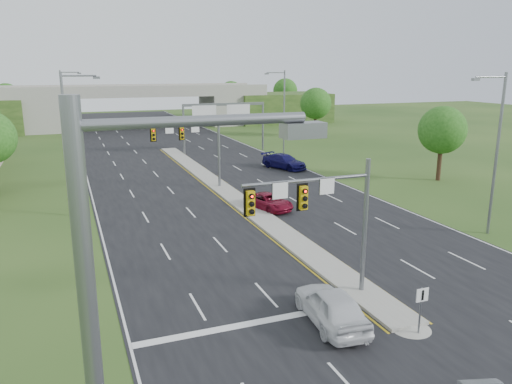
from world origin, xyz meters
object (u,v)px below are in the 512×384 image
object	(u,v)px
signal_mast_near	(326,209)
car_far_b	(284,161)
overpass	(137,109)
car_white	(331,306)
sign_gantry	(223,114)
car_far_a	(269,202)
signal_mast_far	(196,140)
keep_right_sign	(421,303)

from	to	relation	value
signal_mast_near	car_far_b	size ratio (longest dim) A/B	1.23
car_far_b	overpass	bearing A→B (deg)	77.58
signal_mast_near	car_white	bearing A→B (deg)	-109.96
sign_gantry	overpass	xyz separation A→B (m)	(-6.68, 35.08, -1.69)
overpass	car_white	xyz separation A→B (m)	(-3.06, -82.26, -2.68)
car_far_a	car_white	bearing A→B (deg)	-120.54
car_white	car_far_a	bearing A→B (deg)	-98.72
overpass	sign_gantry	bearing A→B (deg)	-79.21
signal_mast_far	sign_gantry	bearing A→B (deg)	65.89
overpass	car_white	world-z (taller)	overpass
signal_mast_near	signal_mast_far	bearing A→B (deg)	90.00
car_far_a	car_far_b	size ratio (longest dim) A/B	0.82
signal_mast_near	overpass	size ratio (longest dim) A/B	0.09
sign_gantry	car_far_a	xyz separation A→B (m)	(-5.18, -28.79, -4.58)
overpass	car_far_b	distance (m)	49.75
car_far_b	car_white	bearing A→B (deg)	-134.42
sign_gantry	car_far_b	distance (m)	14.64
keep_right_sign	car_white	bearing A→B (deg)	143.49
signal_mast_far	car_white	bearing A→B (deg)	-91.68
overpass	car_far_a	xyz separation A→B (m)	(1.50, -63.86, -2.89)
car_far_a	sign_gantry	bearing A→B (deg)	63.17
sign_gantry	car_white	xyz separation A→B (m)	(-9.74, -47.18, -4.37)
signal_mast_far	overpass	xyz separation A→B (m)	(2.26, 55.07, -1.17)
signal_mast_far	keep_right_sign	distance (m)	29.71
sign_gantry	car_white	size ratio (longest dim) A/B	2.31
signal_mast_far	overpass	size ratio (longest dim) A/B	0.09
signal_mast_far	overpass	distance (m)	55.13
signal_mast_far	car_far_a	bearing A→B (deg)	-66.82
keep_right_sign	car_far_a	size ratio (longest dim) A/B	0.47
signal_mast_near	overpass	xyz separation A→B (m)	(2.26, 80.07, -1.17)
sign_gantry	overpass	size ratio (longest dim) A/B	0.14
keep_right_sign	overpass	size ratio (longest dim) A/B	0.03
overpass	car_white	distance (m)	82.36
signal_mast_near	car_far_a	size ratio (longest dim) A/B	1.51
keep_right_sign	overpass	bearing A→B (deg)	90.00
keep_right_sign	car_far_b	world-z (taller)	keep_right_sign
keep_right_sign	overpass	world-z (taller)	overpass
car_far_b	sign_gantry	bearing A→B (deg)	78.69
overpass	car_far_a	size ratio (longest dim) A/B	17.25
car_far_b	signal_mast_far	bearing A→B (deg)	-175.63
keep_right_sign	car_far_b	xyz separation A→B (m)	(9.67, 35.80, -0.67)
signal_mast_far	sign_gantry	distance (m)	21.91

